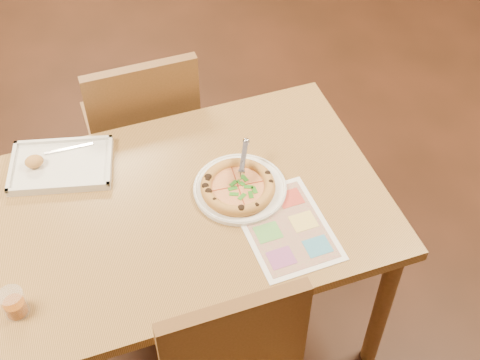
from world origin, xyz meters
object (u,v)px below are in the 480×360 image
object	(u,v)px
chair_far	(142,121)
glass_tumbler	(14,304)
dining_table	(184,222)
appetizer_tray	(59,166)
pizza_cutter	(243,161)
plate	(240,189)
menu	(286,227)
pizza	(238,187)

from	to	relation	value
chair_far	glass_tumbler	world-z (taller)	chair_far
dining_table	appetizer_tray	size ratio (longest dim) A/B	3.40
chair_far	pizza_cutter	size ratio (longest dim) A/B	3.69
plate	chair_far	bearing A→B (deg)	108.06
dining_table	pizza_cutter	distance (m)	0.28
chair_far	pizza_cutter	world-z (taller)	chair_far
pizza_cutter	appetizer_tray	distance (m)	0.62
chair_far	menu	world-z (taller)	chair_far
pizza_cutter	glass_tumbler	bearing A→B (deg)	137.17
menu	dining_table	bearing A→B (deg)	145.17
dining_table	menu	size ratio (longest dim) A/B	3.61
pizza	menu	xyz separation A→B (m)	(0.09, -0.19, -0.03)
pizza	appetizer_tray	distance (m)	0.61
pizza	glass_tumbler	xyz separation A→B (m)	(-0.73, -0.21, 0.01)
pizza_cutter	menu	world-z (taller)	pizza_cutter
dining_table	menu	distance (m)	0.35
pizza	menu	distance (m)	0.21
glass_tumbler	menu	bearing A→B (deg)	1.77
dining_table	pizza_cutter	bearing A→B (deg)	12.46
pizza_cutter	plate	bearing A→B (deg)	177.78
appetizer_tray	menu	distance (m)	0.79
appetizer_tray	glass_tumbler	distance (m)	0.55
menu	chair_far	bearing A→B (deg)	109.29
dining_table	appetizer_tray	world-z (taller)	appetizer_tray
glass_tumbler	menu	world-z (taller)	glass_tumbler
plate	glass_tumbler	world-z (taller)	glass_tumbler
pizza_cutter	menu	distance (m)	0.26
pizza_cutter	menu	bearing A→B (deg)	-139.53
chair_far	glass_tumbler	bearing A→B (deg)	56.35
appetizer_tray	plate	bearing A→B (deg)	-28.74
pizza_cutter	appetizer_tray	world-z (taller)	pizza_cutter
pizza	pizza_cutter	size ratio (longest dim) A/B	1.91
chair_far	pizza	size ratio (longest dim) A/B	1.93
plate	pizza	distance (m)	0.02
plate	pizza_cutter	distance (m)	0.09
dining_table	pizza	bearing A→B (deg)	-2.07
pizza_cutter	chair_far	bearing A→B (deg)	50.05
glass_tumbler	plate	bearing A→B (deg)	16.51
chair_far	dining_table	bearing A→B (deg)	90.00
pizza	menu	bearing A→B (deg)	-63.75
chair_far	menu	distance (m)	0.86
dining_table	plate	bearing A→B (deg)	0.22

